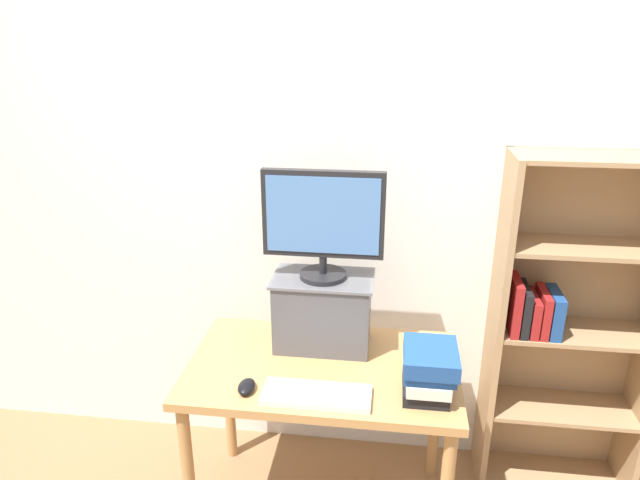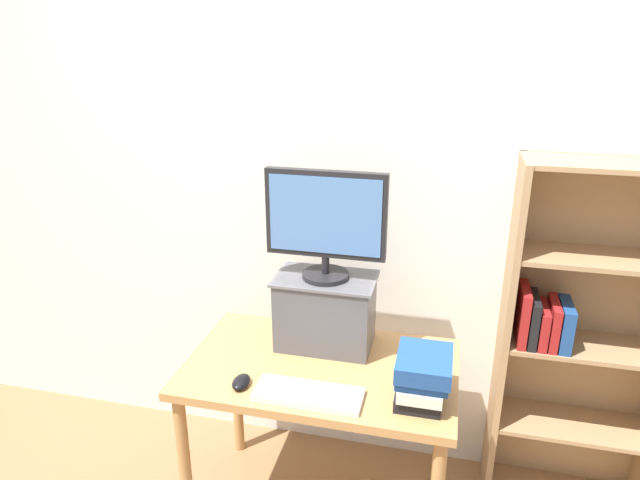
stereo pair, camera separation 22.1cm
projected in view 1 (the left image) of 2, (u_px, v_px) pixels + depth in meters
back_wall at (337, 202)px, 2.62m from camera, size 7.00×0.08×2.60m
desk at (323, 385)px, 2.37m from camera, size 1.10×0.67×0.76m
bookshelf_unit at (566, 328)px, 2.52m from camera, size 0.69×0.28×1.59m
riser_box at (323, 310)px, 2.43m from camera, size 0.42×0.26×0.32m
computer_monitor at (323, 221)px, 2.29m from camera, size 0.49×0.19×0.46m
keyboard at (317, 395)px, 2.12m from camera, size 0.41×0.15×0.02m
computer_mouse at (247, 387)px, 2.16m from camera, size 0.06×0.10×0.04m
book_stack at (428, 370)px, 2.12m from camera, size 0.20×0.27×0.19m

